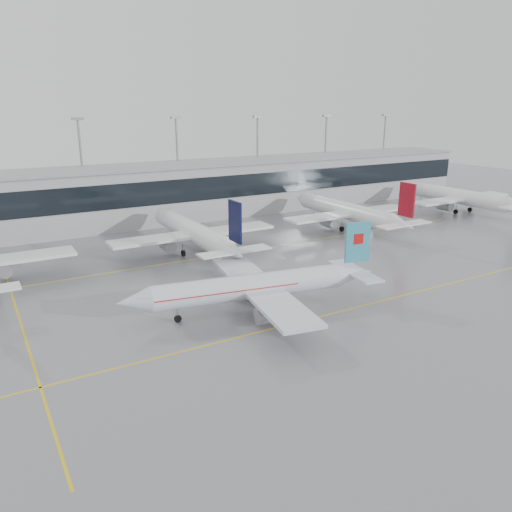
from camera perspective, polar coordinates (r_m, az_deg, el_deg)
ground at (r=61.18m, az=5.70°, el=-7.31°), size 320.00×320.00×0.00m
taxi_line_main at (r=61.18m, az=5.70°, el=-7.30°), size 120.00×0.25×0.01m
taxi_line_north at (r=85.70m, az=-6.06°, el=-0.19°), size 120.00×0.25×0.01m
taxi_line_cross at (r=65.04m, az=-25.18°, el=-7.41°), size 0.25×60.00×0.01m
terminal at (r=113.61m, az=-12.87°, el=6.79°), size 180.00×15.00×12.00m
terminal_glass at (r=106.27m, az=-11.67°, el=7.02°), size 180.00×0.20×5.00m
terminal_roof at (r=112.74m, az=-13.08°, el=9.89°), size 182.00×16.00×0.40m
light_masts at (r=118.33m, az=-14.01°, el=10.70°), size 156.40×1.00×22.60m
air_canada_jet at (r=62.49m, az=0.33°, el=-3.49°), size 33.81×26.63×10.34m
parked_jet_c at (r=87.98m, az=-7.12°, el=2.72°), size 29.64×36.96×11.72m
parked_jet_d at (r=106.23m, az=10.54°, el=5.00°), size 29.64×36.96×11.72m
parked_jet_e at (r=131.45m, az=22.32°, el=6.26°), size 29.64×36.96×11.72m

